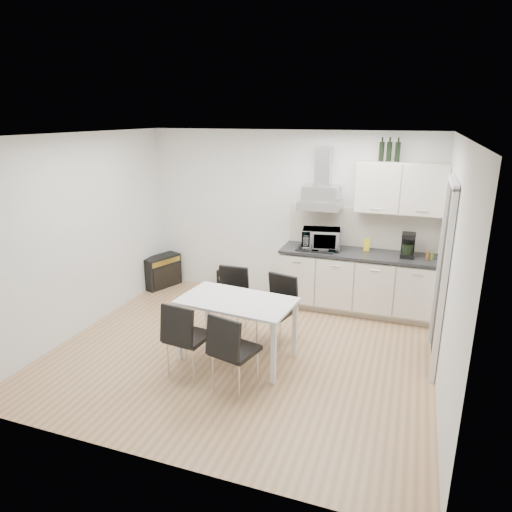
{
  "coord_description": "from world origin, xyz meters",
  "views": [
    {
      "loc": [
        1.84,
        -4.71,
        2.81
      ],
      "look_at": [
        0.02,
        0.48,
        1.1
      ],
      "focal_mm": 32.0,
      "sensor_mm": 36.0,
      "label": 1
    }
  ],
  "objects": [
    {
      "name": "dining_table",
      "position": [
        0.0,
        -0.15,
        0.66
      ],
      "size": [
        1.39,
        0.88,
        0.75
      ],
      "rotation": [
        0.0,
        0.0,
        -0.1
      ],
      "color": "white",
      "rests_on": "ground"
    },
    {
      "name": "chair_near_left",
      "position": [
        -0.38,
        -0.65,
        0.44
      ],
      "size": [
        0.5,
        0.55,
        0.88
      ],
      "primitive_type": null,
      "rotation": [
        0.0,
        0.0,
        -0.12
      ],
      "color": "black",
      "rests_on": "ground"
    },
    {
      "name": "chair_far_left",
      "position": [
        -0.34,
        0.43,
        0.44
      ],
      "size": [
        0.46,
        0.52,
        0.88
      ],
      "primitive_type": null,
      "rotation": [
        0.0,
        0.0,
        3.19
      ],
      "color": "black",
      "rests_on": "ground"
    },
    {
      "name": "wall_left",
      "position": [
        -2.25,
        0.0,
        1.3
      ],
      "size": [
        0.1,
        4.0,
        2.6
      ],
      "primitive_type": "cube",
      "color": "white",
      "rests_on": "ground"
    },
    {
      "name": "doorway",
      "position": [
        2.21,
        0.55,
        1.05
      ],
      "size": [
        0.08,
        1.04,
        2.1
      ],
      "primitive_type": "cube",
      "color": "white",
      "rests_on": "ground"
    },
    {
      "name": "guitar_amp",
      "position": [
        -2.1,
        1.65,
        0.27
      ],
      "size": [
        0.49,
        0.7,
        0.54
      ],
      "rotation": [
        0.0,
        0.0,
        -0.36
      ],
      "color": "black",
      "rests_on": "ground"
    },
    {
      "name": "wall_front",
      "position": [
        0.0,
        -2.0,
        1.3
      ],
      "size": [
        4.5,
        0.1,
        2.6
      ],
      "primitive_type": "cube",
      "color": "white",
      "rests_on": "ground"
    },
    {
      "name": "wall_right",
      "position": [
        2.25,
        0.0,
        1.3
      ],
      "size": [
        0.1,
        4.0,
        2.6
      ],
      "primitive_type": "cube",
      "color": "white",
      "rests_on": "ground"
    },
    {
      "name": "chair_near_right",
      "position": [
        0.22,
        -0.76,
        0.44
      ],
      "size": [
        0.55,
        0.59,
        0.88
      ],
      "primitive_type": null,
      "rotation": [
        0.0,
        0.0,
        -0.25
      ],
      "color": "black",
      "rests_on": "ground"
    },
    {
      "name": "ceiling",
      "position": [
        0.0,
        0.0,
        2.6
      ],
      "size": [
        4.5,
        4.5,
        0.0
      ],
      "primitive_type": "plane",
      "color": "white",
      "rests_on": "wall_back"
    },
    {
      "name": "ground",
      "position": [
        0.0,
        0.0,
        0.0
      ],
      "size": [
        4.5,
        4.5,
        0.0
      ],
      "primitive_type": "plane",
      "color": "tan",
      "rests_on": "ground"
    },
    {
      "name": "wall_back",
      "position": [
        0.0,
        2.0,
        1.3
      ],
      "size": [
        4.5,
        0.1,
        2.6
      ],
      "primitive_type": "cube",
      "color": "white",
      "rests_on": "ground"
    },
    {
      "name": "kitchenette",
      "position": [
        1.19,
        1.73,
        0.83
      ],
      "size": [
        2.22,
        0.64,
        2.52
      ],
      "color": "beige",
      "rests_on": "ground"
    },
    {
      "name": "chair_far_right",
      "position": [
        0.32,
        0.34,
        0.44
      ],
      "size": [
        0.54,
        0.59,
        0.88
      ],
      "primitive_type": null,
      "rotation": [
        0.0,
        0.0,
        2.91
      ],
      "color": "black",
      "rests_on": "ground"
    },
    {
      "name": "floor_speaker",
      "position": [
        -1.05,
        1.9,
        0.17
      ],
      "size": [
        0.21,
        0.19,
        0.33
      ],
      "primitive_type": "cube",
      "rotation": [
        0.0,
        0.0,
        -0.08
      ],
      "color": "black",
      "rests_on": "ground"
    }
  ]
}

